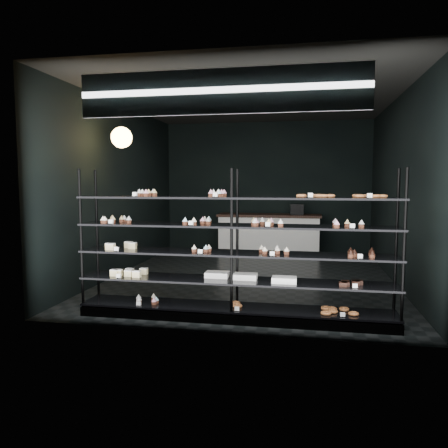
% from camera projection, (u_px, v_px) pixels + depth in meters
% --- Properties ---
extents(room, '(5.01, 6.01, 3.20)m').
position_uv_depth(room, '(251.00, 190.00, 7.83)').
color(room, black).
rests_on(room, ground).
extents(display_shelf, '(4.00, 0.50, 1.91)m').
position_uv_depth(display_shelf, '(233.00, 270.00, 5.52)').
color(display_shelf, black).
rests_on(display_shelf, room).
extents(signage, '(3.30, 0.05, 0.50)m').
position_uv_depth(signage, '(219.00, 92.00, 4.86)').
color(signage, '#0E2147').
rests_on(signage, room).
extents(pendant_lamp, '(0.33, 0.33, 0.90)m').
position_uv_depth(pendant_lamp, '(122.00, 137.00, 6.94)').
color(pendant_lamp, black).
rests_on(pendant_lamp, room).
extents(service_counter, '(2.43, 0.65, 1.23)m').
position_uv_depth(service_counter, '(269.00, 234.00, 10.36)').
color(service_counter, white).
rests_on(service_counter, room).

